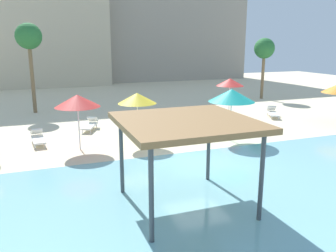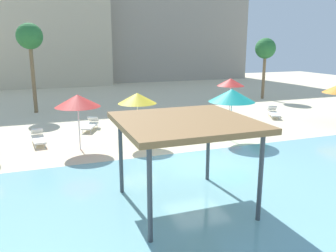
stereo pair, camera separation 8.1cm
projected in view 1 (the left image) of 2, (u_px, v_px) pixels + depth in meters
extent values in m
plane|color=beige|center=(197.00, 163.00, 15.37)|extent=(80.00, 80.00, 0.00)
cube|color=#7AB7C1|center=(271.00, 217.00, 10.59)|extent=(44.00, 13.50, 0.04)
cylinder|color=#42474C|center=(122.00, 157.00, 12.00)|extent=(0.14, 0.14, 2.72)
cylinder|color=#42474C|center=(209.00, 147.00, 13.15)|extent=(0.14, 0.14, 2.72)
cylinder|color=#42474C|center=(151.00, 196.00, 8.92)|extent=(0.14, 0.14, 2.72)
cylinder|color=#42474C|center=(261.00, 178.00, 10.07)|extent=(0.14, 0.14, 2.72)
cube|color=olive|center=(186.00, 122.00, 10.69)|extent=(4.07, 4.07, 0.18)
cylinder|color=silver|center=(230.00, 121.00, 18.70)|extent=(0.06, 0.06, 2.15)
cone|color=teal|center=(232.00, 95.00, 18.37)|extent=(2.47, 2.47, 0.68)
cylinder|color=silver|center=(79.00, 128.00, 17.09)|extent=(0.06, 0.06, 2.17)
cone|color=red|center=(77.00, 101.00, 16.77)|extent=(2.20, 2.20, 0.61)
cylinder|color=silver|center=(138.00, 124.00, 18.08)|extent=(0.06, 0.06, 2.16)
cone|color=yellow|center=(137.00, 98.00, 17.76)|extent=(2.00, 2.00, 0.55)
cylinder|color=silver|center=(229.00, 102.00, 24.66)|extent=(0.06, 0.06, 2.25)
cone|color=red|center=(230.00, 82.00, 24.33)|extent=(1.94, 1.94, 0.53)
cylinder|color=white|center=(229.00, 120.00, 23.42)|extent=(0.05, 0.05, 0.22)
cylinder|color=white|center=(223.00, 121.00, 23.16)|extent=(0.05, 0.05, 0.22)
cylinder|color=white|center=(215.00, 116.00, 24.58)|extent=(0.05, 0.05, 0.22)
cylinder|color=white|center=(209.00, 117.00, 24.32)|extent=(0.05, 0.05, 0.22)
cube|color=white|center=(219.00, 116.00, 23.83)|extent=(0.99, 1.89, 0.10)
cube|color=white|center=(212.00, 111.00, 24.37)|extent=(0.70, 0.63, 0.40)
cylinder|color=white|center=(208.00, 137.00, 19.20)|extent=(0.05, 0.05, 0.22)
cylinder|color=white|center=(201.00, 138.00, 18.99)|extent=(0.05, 0.05, 0.22)
cylinder|color=white|center=(195.00, 131.00, 20.45)|extent=(0.05, 0.05, 0.22)
cylinder|color=white|center=(188.00, 132.00, 20.25)|extent=(0.05, 0.05, 0.22)
cube|color=white|center=(198.00, 132.00, 19.68)|extent=(0.78, 1.85, 0.10)
cube|color=white|center=(192.00, 124.00, 20.27)|extent=(0.65, 0.57, 0.40)
cylinder|color=white|center=(45.00, 145.00, 17.63)|extent=(0.05, 0.05, 0.22)
cylinder|color=white|center=(35.00, 147.00, 17.42)|extent=(0.05, 0.05, 0.22)
cylinder|color=white|center=(42.00, 139.00, 18.89)|extent=(0.05, 0.05, 0.22)
cylinder|color=white|center=(33.00, 140.00, 18.69)|extent=(0.05, 0.05, 0.22)
cube|color=white|center=(38.00, 140.00, 18.12)|extent=(0.76, 1.85, 0.10)
cube|color=white|center=(36.00, 131.00, 18.70)|extent=(0.64, 0.56, 0.40)
cylinder|color=white|center=(278.00, 118.00, 24.09)|extent=(0.05, 0.05, 0.22)
cylinder|color=white|center=(271.00, 118.00, 24.14)|extent=(0.05, 0.05, 0.22)
cylinder|color=white|center=(274.00, 114.00, 25.49)|extent=(0.05, 0.05, 0.22)
cylinder|color=white|center=(268.00, 114.00, 25.53)|extent=(0.05, 0.05, 0.22)
cube|color=white|center=(273.00, 114.00, 24.78)|extent=(1.33, 1.88, 0.10)
cube|color=white|center=(271.00, 108.00, 25.43)|extent=(0.76, 0.72, 0.40)
cylinder|color=white|center=(154.00, 129.00, 21.00)|extent=(0.05, 0.05, 0.22)
cylinder|color=white|center=(146.00, 129.00, 20.89)|extent=(0.05, 0.05, 0.22)
cylinder|color=white|center=(149.00, 124.00, 22.36)|extent=(0.05, 0.05, 0.22)
cylinder|color=white|center=(142.00, 124.00, 22.26)|extent=(0.05, 0.05, 0.22)
cube|color=white|center=(148.00, 124.00, 21.59)|extent=(0.82, 1.86, 0.10)
cube|color=white|center=(146.00, 117.00, 22.23)|extent=(0.66, 0.58, 0.40)
cylinder|color=white|center=(90.00, 132.00, 20.40)|extent=(0.05, 0.05, 0.22)
cylinder|color=white|center=(82.00, 131.00, 20.43)|extent=(0.05, 0.05, 0.22)
cylinder|color=white|center=(97.00, 126.00, 21.80)|extent=(0.05, 0.05, 0.22)
cylinder|color=white|center=(89.00, 126.00, 21.83)|extent=(0.05, 0.05, 0.22)
cube|color=white|center=(90.00, 126.00, 21.08)|extent=(1.28, 1.89, 0.10)
cube|color=white|center=(93.00, 119.00, 21.74)|extent=(0.75, 0.71, 0.40)
cylinder|color=brown|center=(32.00, 78.00, 25.88)|extent=(0.28, 0.28, 5.34)
sphere|color=#286B33|center=(29.00, 36.00, 25.18)|extent=(1.90, 1.90, 1.90)
cylinder|color=brown|center=(263.00, 76.00, 32.78)|extent=(0.28, 0.28, 4.37)
sphere|color=#286B33|center=(264.00, 48.00, 32.19)|extent=(1.90, 1.90, 1.90)
cube|color=beige|center=(32.00, 1.00, 41.71)|extent=(17.16, 8.31, 20.30)
cube|color=#9E9384|center=(164.00, 8.00, 50.53)|extent=(22.27, 9.57, 20.22)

